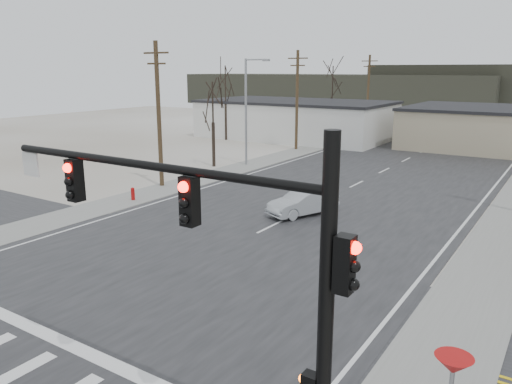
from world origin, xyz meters
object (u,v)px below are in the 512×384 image
Objects in this scene: fire_hydrant at (133,194)px; traffic_signal_mast at (235,256)px; car_far_b at (464,130)px; car_far_a at (489,143)px; sedan_crossing at (303,203)px.

traffic_signal_mast is at bearing -38.13° from fire_hydrant.
fire_hydrant is 47.06m from car_far_b.
car_far_a is at bearing -44.41° from car_far_b.
sedan_crossing is at bearing 113.61° from traffic_signal_mast.
traffic_signal_mast reaches higher than car_far_b.
fire_hydrant is at bearing 63.12° from car_far_a.
car_far_a reaches higher than fire_hydrant.
traffic_signal_mast reaches higher than car_far_a.
traffic_signal_mast reaches higher than sedan_crossing.
sedan_crossing is (10.58, 2.99, 0.30)m from fire_hydrant.
sedan_crossing is 0.89× the size of car_far_a.
sedan_crossing reaches higher than car_far_b.
traffic_signal_mast is 19.17m from sedan_crossing.
sedan_crossing is 1.09× the size of car_far_b.
traffic_signal_mast is at bearing -42.73° from sedan_crossing.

